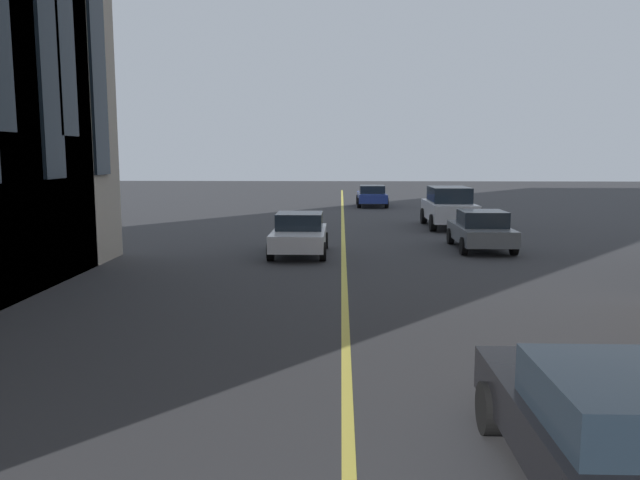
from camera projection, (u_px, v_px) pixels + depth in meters
The scene contains 6 objects.
lane_centre_line at pixel (344, 264), 19.37m from camera, with size 80.00×0.16×0.01m.
car_white_oncoming at pixel (449, 207), 28.95m from camera, with size 4.70×2.14×1.88m.
car_grey_trailing at pixel (481, 230), 22.25m from camera, with size 3.90×1.89×1.40m.
car_black_far at pixel (618, 434), 6.02m from camera, with size 4.40×1.95×1.37m.
car_blue_parked_a at pixel (372, 195), 40.77m from camera, with size 4.40×1.95×1.37m.
car_white_mid at pixel (299, 234), 21.22m from camera, with size 3.90×1.89×1.40m.
Camera 1 is at (0.90, 0.10, 3.38)m, focal length 35.11 mm.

